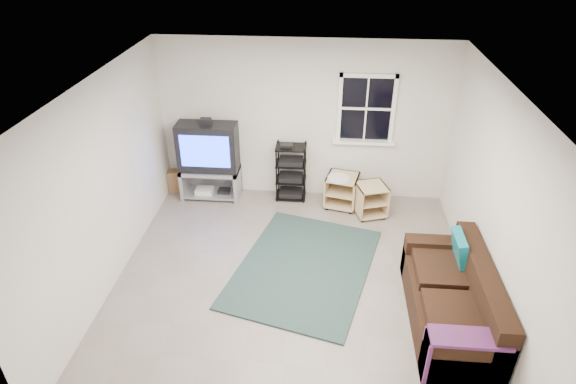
# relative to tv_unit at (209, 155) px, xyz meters

# --- Properties ---
(room) EXTENTS (4.60, 4.62, 4.60)m
(room) POSITION_rel_tv_unit_xyz_m (2.48, 0.23, 0.71)
(room) COLOR slate
(room) RESTS_ON ground
(tv_unit) EXTENTS (0.95, 0.48, 1.40)m
(tv_unit) POSITION_rel_tv_unit_xyz_m (0.00, 0.00, 0.00)
(tv_unit) COLOR #94949C
(tv_unit) RESTS_ON ground
(av_rack) EXTENTS (0.49, 0.36, 0.98)m
(av_rack) POSITION_rel_tv_unit_xyz_m (1.33, 0.06, -0.34)
(av_rack) COLOR black
(av_rack) RESTS_ON ground
(side_table_left) EXTENTS (0.56, 0.56, 0.53)m
(side_table_left) POSITION_rel_tv_unit_xyz_m (2.61, -0.32, -0.49)
(side_table_left) COLOR tan
(side_table_left) RESTS_ON ground
(side_table_right) EXTENTS (0.58, 0.58, 0.56)m
(side_table_right) POSITION_rel_tv_unit_xyz_m (2.17, -0.10, -0.45)
(side_table_right) COLOR tan
(side_table_right) RESTS_ON ground
(sofa) EXTENTS (0.84, 1.90, 0.87)m
(sofa) POSITION_rel_tv_unit_xyz_m (3.42, -2.60, -0.46)
(sofa) COLOR black
(sofa) RESTS_ON ground
(shag_rug) EXTENTS (2.20, 2.64, 0.03)m
(shag_rug) POSITION_rel_tv_unit_xyz_m (1.66, -1.77, -0.76)
(shag_rug) COLOR #332216
(shag_rug) RESTS_ON ground
(paper_bag) EXTENTS (0.28, 0.20, 0.37)m
(paper_bag) POSITION_rel_tv_unit_xyz_m (-0.64, 0.13, -0.58)
(paper_bag) COLOR #A07747
(paper_bag) RESTS_ON ground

